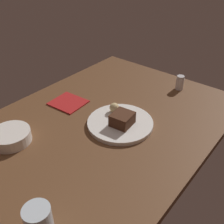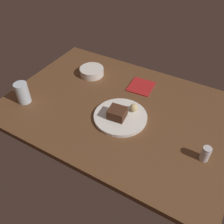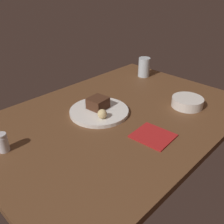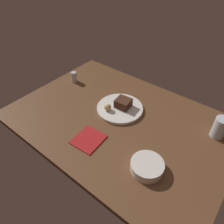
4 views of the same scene
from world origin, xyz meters
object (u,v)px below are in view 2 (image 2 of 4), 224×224
folded_napkin (141,87)px  side_bowl (92,71)px  bread_roll (134,108)px  water_glass (23,93)px  salt_shaker (206,154)px  chocolate_cake_slice (117,113)px  dessert_plate (120,117)px

folded_napkin → side_bowl: bearing=-173.9°
side_bowl → bread_roll: bearing=-26.6°
bread_roll → water_glass: 59.16cm
salt_shaker → water_glass: size_ratio=0.62×
salt_shaker → folded_napkin: bearing=143.3°
bread_roll → folded_napkin: size_ratio=0.28×
bread_roll → salt_shaker: size_ratio=0.58×
side_bowl → chocolate_cake_slice: bearing=-39.5°
side_bowl → folded_napkin: bearing=6.1°
dessert_plate → chocolate_cake_slice: (-1.00, -1.74, 3.34)cm
water_glass → folded_napkin: bearing=41.2°
side_bowl → folded_napkin: (32.06, 3.45, -1.93)cm
water_glass → folded_napkin: size_ratio=0.78×
salt_shaker → side_bowl: bearing=158.7°
chocolate_cake_slice → bread_roll: chocolate_cake_slice is taller
chocolate_cake_slice → water_glass: 51.87cm
chocolate_cake_slice → folded_napkin: bearing=91.7°
bread_roll → side_bowl: bread_roll is taller
chocolate_cake_slice → bread_roll: (5.09, 8.10, -0.44)cm
water_glass → bread_roll: bearing=20.5°
dessert_plate → chocolate_cake_slice: bearing=-119.9°
water_glass → side_bowl: bearing=66.4°
salt_shaker → water_glass: water_glass is taller
bread_roll → side_bowl: size_ratio=0.28×
bread_roll → side_bowl: (-38.03, 19.05, -1.52)cm
dessert_plate → side_bowl: size_ratio=1.82×
dessert_plate → salt_shaker: 43.11cm
dessert_plate → salt_shaker: (42.80, -4.46, 2.69)cm
side_bowl → water_glass: bearing=-113.6°
chocolate_cake_slice → dessert_plate: bearing=60.1°
salt_shaker → side_bowl: (-76.74, 29.88, -1.30)cm
dessert_plate → folded_napkin: bearing=93.7°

